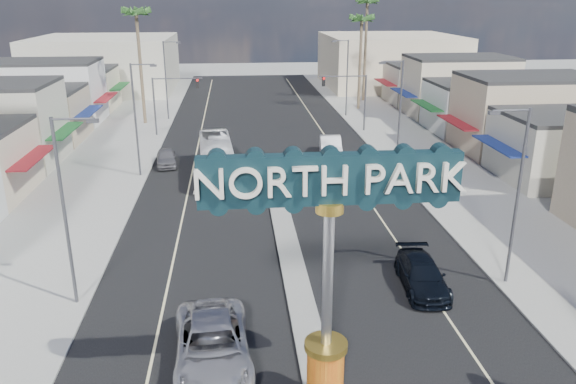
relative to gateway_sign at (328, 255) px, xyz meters
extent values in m
plane|color=gray|center=(0.00, 28.02, -5.93)|extent=(160.00, 160.00, 0.00)
cube|color=black|center=(0.00, 28.02, -5.92)|extent=(20.00, 120.00, 0.01)
cube|color=gray|center=(0.00, 12.02, -5.85)|extent=(1.30, 30.00, 0.16)
cube|color=gray|center=(-14.00, 28.02, -5.87)|extent=(8.00, 120.00, 0.12)
cube|color=gray|center=(14.00, 28.02, -5.87)|extent=(8.00, 120.00, 0.12)
cube|color=beige|center=(-24.00, 41.02, -2.93)|extent=(12.00, 42.00, 6.00)
cube|color=#B7B29E|center=(24.00, 41.02, -2.93)|extent=(12.00, 42.00, 6.00)
cube|color=#B7B29E|center=(-22.00, 73.02, -1.93)|extent=(20.00, 20.00, 8.00)
cube|color=beige|center=(22.00, 73.02, -1.93)|extent=(20.00, 20.00, 8.00)
cylinder|color=red|center=(0.00, 0.02, -4.67)|extent=(1.30, 1.30, 2.20)
cylinder|color=gold|center=(0.00, 0.02, -3.44)|extent=(1.50, 1.50, 0.25)
cylinder|color=#B7B7BC|center=(0.00, 0.02, -0.92)|extent=(0.36, 0.36, 4.80)
cylinder|color=gold|center=(0.00, 0.02, 1.66)|extent=(0.90, 0.90, 0.35)
cube|color=black|center=(0.00, 0.02, 2.58)|extent=(8.20, 0.50, 1.60)
cylinder|color=#47474C|center=(-11.00, 42.02, -2.93)|extent=(0.18, 0.18, 6.00)
cylinder|color=#47474C|center=(-8.50, 42.02, -0.03)|extent=(5.00, 0.12, 0.12)
cube|color=black|center=(-6.50, 42.02, -0.53)|extent=(0.32, 0.32, 1.00)
sphere|color=red|center=(-6.50, 41.84, -0.21)|extent=(0.22, 0.22, 0.22)
cylinder|color=#47474C|center=(11.00, 42.02, -2.93)|extent=(0.18, 0.18, 6.00)
cylinder|color=#47474C|center=(8.50, 42.02, -0.03)|extent=(5.00, 0.12, 0.12)
cube|color=black|center=(6.50, 42.02, -0.53)|extent=(0.32, 0.32, 1.00)
sphere|color=red|center=(6.50, 41.84, -0.21)|extent=(0.22, 0.22, 0.22)
cylinder|color=#47474C|center=(-10.60, 8.02, -1.43)|extent=(0.16, 0.16, 9.00)
cylinder|color=#47474C|center=(-9.70, 8.02, 2.97)|extent=(1.80, 0.10, 0.10)
cube|color=#47474C|center=(-8.90, 8.02, 2.87)|extent=(0.50, 0.22, 0.15)
cylinder|color=#47474C|center=(-10.60, 28.02, -1.43)|extent=(0.16, 0.16, 9.00)
cylinder|color=#47474C|center=(-9.70, 28.02, 2.97)|extent=(1.80, 0.10, 0.10)
cube|color=#47474C|center=(-8.90, 28.02, 2.87)|extent=(0.50, 0.22, 0.15)
cylinder|color=#47474C|center=(-10.60, 50.02, -1.43)|extent=(0.16, 0.16, 9.00)
cylinder|color=#47474C|center=(-9.70, 50.02, 2.97)|extent=(1.80, 0.10, 0.10)
cube|color=#47474C|center=(-8.90, 50.02, 2.87)|extent=(0.50, 0.22, 0.15)
cylinder|color=#47474C|center=(10.60, 8.02, -1.43)|extent=(0.16, 0.16, 9.00)
cylinder|color=#47474C|center=(9.70, 8.02, 2.97)|extent=(1.80, 0.10, 0.10)
cube|color=#47474C|center=(8.90, 8.02, 2.87)|extent=(0.50, 0.22, 0.15)
cylinder|color=#47474C|center=(10.60, 28.02, -1.43)|extent=(0.16, 0.16, 9.00)
cylinder|color=#47474C|center=(9.70, 28.02, 2.97)|extent=(1.80, 0.10, 0.10)
cube|color=#47474C|center=(8.90, 28.02, 2.87)|extent=(0.50, 0.22, 0.15)
cylinder|color=#47474C|center=(10.60, 50.02, -1.43)|extent=(0.16, 0.16, 9.00)
cylinder|color=#47474C|center=(9.70, 50.02, 2.97)|extent=(1.80, 0.10, 0.10)
cube|color=#47474C|center=(8.90, 50.02, 2.87)|extent=(0.50, 0.22, 0.15)
cylinder|color=brown|center=(-13.00, 48.02, 0.07)|extent=(0.36, 0.36, 12.00)
cylinder|color=brown|center=(13.00, 54.02, -0.43)|extent=(0.36, 0.36, 11.00)
cylinder|color=brown|center=(15.00, 60.02, 0.57)|extent=(0.36, 0.36, 13.00)
imported|color=silver|center=(-4.03, 2.76, -5.04)|extent=(3.33, 6.53, 1.77)
imported|color=black|center=(6.16, 7.96, -5.21)|extent=(2.36, 5.10, 1.44)
imported|color=slate|center=(-8.79, 30.97, -5.22)|extent=(2.16, 4.33, 1.42)
imported|color=white|center=(5.75, 32.66, -5.05)|extent=(2.39, 5.49, 1.75)
imported|color=white|center=(-4.40, 27.56, -4.44)|extent=(3.20, 10.82, 2.97)
camera|label=1|loc=(-2.89, -16.21, 7.92)|focal=35.00mm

